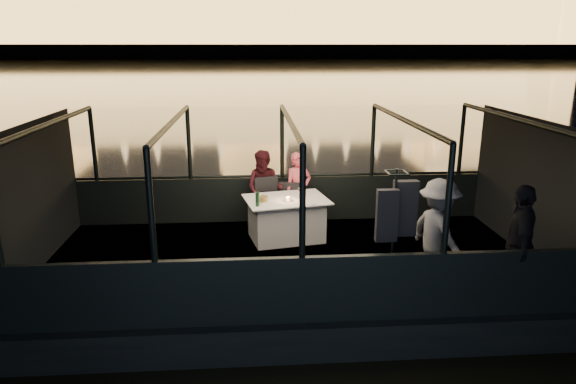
{
  "coord_description": "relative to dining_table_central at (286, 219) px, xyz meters",
  "views": [
    {
      "loc": [
        -0.6,
        -7.86,
        3.94
      ],
      "look_at": [
        0.0,
        0.4,
        1.55
      ],
      "focal_mm": 32.0,
      "sensor_mm": 36.0,
      "label": 1
    }
  ],
  "objects": [
    {
      "name": "river_water",
      "position": [
        -0.01,
        79.05,
        -0.89
      ],
      "size": [
        500.0,
        500.0,
        0.0
      ],
      "primitive_type": "plane",
      "color": "black",
      "rests_on": "ground"
    },
    {
      "name": "boat_hull",
      "position": [
        -0.01,
        -0.95,
        -0.89
      ],
      "size": [
        8.6,
        4.4,
        1.0
      ],
      "primitive_type": "cube",
      "color": "black",
      "rests_on": "river_water"
    },
    {
      "name": "boat_deck",
      "position": [
        -0.01,
        -0.95,
        -0.41
      ],
      "size": [
        8.0,
        4.0,
        0.04
      ],
      "primitive_type": "cube",
      "color": "black",
      "rests_on": "boat_hull"
    },
    {
      "name": "gunwale_port",
      "position": [
        -0.01,
        1.05,
        0.06
      ],
      "size": [
        8.0,
        0.08,
        0.9
      ],
      "primitive_type": "cube",
      "color": "black",
      "rests_on": "boat_deck"
    },
    {
      "name": "gunwale_starboard",
      "position": [
        -0.01,
        -2.95,
        0.06
      ],
      "size": [
        8.0,
        0.08,
        0.9
      ],
      "primitive_type": "cube",
      "color": "black",
      "rests_on": "boat_deck"
    },
    {
      "name": "cabin_glass_port",
      "position": [
        -0.01,
        1.05,
        1.21
      ],
      "size": [
        8.0,
        0.02,
        1.4
      ],
      "primitive_type": null,
      "color": "#99B2B2",
      "rests_on": "gunwale_port"
    },
    {
      "name": "cabin_glass_starboard",
      "position": [
        -0.01,
        -2.95,
        1.21
      ],
      "size": [
        8.0,
        0.02,
        1.4
      ],
      "primitive_type": null,
      "color": "#99B2B2",
      "rests_on": "gunwale_starboard"
    },
    {
      "name": "cabin_roof_glass",
      "position": [
        -0.01,
        -0.95,
        1.91
      ],
      "size": [
        8.0,
        4.0,
        0.02
      ],
      "primitive_type": null,
      "color": "#99B2B2",
      "rests_on": "boat_deck"
    },
    {
      "name": "end_wall_fore",
      "position": [
        -4.01,
        -0.95,
        0.76
      ],
      "size": [
        0.02,
        4.0,
        2.3
      ],
      "primitive_type": null,
      "color": "black",
      "rests_on": "boat_deck"
    },
    {
      "name": "end_wall_aft",
      "position": [
        3.99,
        -0.95,
        0.76
      ],
      "size": [
        0.02,
        4.0,
        2.3
      ],
      "primitive_type": null,
      "color": "black",
      "rests_on": "boat_deck"
    },
    {
      "name": "canopy_ribs",
      "position": [
        -0.01,
        -0.95,
        0.76
      ],
      "size": [
        8.0,
        4.0,
        2.3
      ],
      "primitive_type": null,
      "color": "black",
      "rests_on": "boat_deck"
    },
    {
      "name": "embankment",
      "position": [
        -0.01,
        209.05,
        0.11
      ],
      "size": [
        400.0,
        140.0,
        6.0
      ],
      "primitive_type": "cube",
      "color": "#423D33",
      "rests_on": "ground"
    },
    {
      "name": "dining_table_central",
      "position": [
        0.0,
        0.0,
        0.0
      ],
      "size": [
        1.63,
        1.32,
        0.77
      ],
      "primitive_type": "cube",
      "rotation": [
        0.0,
        0.0,
        0.2
      ],
      "color": "white",
      "rests_on": "boat_deck"
    },
    {
      "name": "chair_port_left",
      "position": [
        -0.34,
        0.45,
        0.06
      ],
      "size": [
        0.58,
        0.58,
        1.0
      ],
      "primitive_type": "cube",
      "rotation": [
        0.0,
        0.0,
        0.3
      ],
      "color": "black",
      "rests_on": "boat_deck"
    },
    {
      "name": "chair_port_right",
      "position": [
        0.11,
        0.45,
        0.06
      ],
      "size": [
        0.51,
        0.51,
        0.89
      ],
      "primitive_type": "cube",
      "rotation": [
        0.0,
        0.0,
        -0.27
      ],
      "color": "black",
      "rests_on": "boat_deck"
    },
    {
      "name": "coat_stand",
      "position": [
        1.3,
        -2.36,
        0.51
      ],
      "size": [
        0.61,
        0.54,
        1.86
      ],
      "primitive_type": null,
      "rotation": [
        0.0,
        0.0,
        0.28
      ],
      "color": "black",
      "rests_on": "boat_deck"
    },
    {
      "name": "person_woman_coral",
      "position": [
        0.28,
        0.72,
        0.36
      ],
      "size": [
        0.61,
        0.5,
        1.46
      ],
      "primitive_type": "imported",
      "rotation": [
        0.0,
        0.0,
        0.32
      ],
      "color": "#EB5564",
      "rests_on": "boat_deck"
    },
    {
      "name": "person_man_maroon",
      "position": [
        -0.37,
        0.72,
        0.36
      ],
      "size": [
        0.85,
        0.74,
        1.51
      ],
      "primitive_type": "imported",
      "rotation": [
        0.0,
        0.0,
        -0.27
      ],
      "color": "#401118",
      "rests_on": "boat_deck"
    },
    {
      "name": "passenger_stripe",
      "position": [
        2.06,
        -2.01,
        0.47
      ],
      "size": [
        0.89,
        1.18,
        1.62
      ],
      "primitive_type": "imported",
      "rotation": [
        0.0,
        0.0,
        1.89
      ],
      "color": "silver",
      "rests_on": "boat_deck"
    },
    {
      "name": "passenger_dark",
      "position": [
        3.0,
        -2.55,
        0.47
      ],
      "size": [
        0.76,
        1.07,
        1.67
      ],
      "primitive_type": "imported",
      "rotation": [
        0.0,
        0.0,
        4.31
      ],
      "color": "black",
      "rests_on": "boat_deck"
    },
    {
      "name": "wine_bottle",
      "position": [
        -0.52,
        -0.39,
        0.53
      ],
      "size": [
        0.08,
        0.08,
        0.3
      ],
      "primitive_type": "cylinder",
      "rotation": [
        0.0,
        0.0,
        -0.18
      ],
      "color": "#13351B",
      "rests_on": "dining_table_central"
    },
    {
      "name": "bread_basket",
      "position": [
        -0.44,
        -0.09,
        0.42
      ],
      "size": [
        0.21,
        0.21,
        0.08
      ],
      "primitive_type": "cylinder",
      "rotation": [
        0.0,
        0.0,
        -0.01
      ],
      "color": "olive",
      "rests_on": "dining_table_central"
    },
    {
      "name": "amber_candle",
      "position": [
        0.02,
        -0.12,
        0.42
      ],
      "size": [
        0.06,
        0.06,
        0.07
      ],
      "primitive_type": "cylinder",
      "rotation": [
        0.0,
        0.0,
        0.18
      ],
      "color": "#FF873F",
      "rests_on": "dining_table_central"
    },
    {
      "name": "plate_near",
      "position": [
        0.41,
        -0.33,
        0.39
      ],
      "size": [
        0.27,
        0.27,
        0.01
      ],
      "primitive_type": "cylinder",
      "rotation": [
        0.0,
        0.0,
        -0.3
      ],
      "color": "silver",
      "rests_on": "dining_table_central"
    },
    {
      "name": "plate_far",
      "position": [
        -0.41,
        0.01,
        0.39
      ],
      "size": [
        0.25,
        0.25,
        0.01
      ],
      "primitive_type": "cylinder",
      "rotation": [
        0.0,
        0.0,
        0.1
      ],
      "color": "white",
      "rests_on": "dining_table_central"
    },
    {
      "name": "wine_glass_white",
      "position": [
        -0.48,
        -0.28,
        0.48
      ],
      "size": [
        0.08,
        0.08,
        0.2
      ],
      "primitive_type": null,
      "rotation": [
        0.0,
        0.0,
        0.31
      ],
      "color": "silver",
      "rests_on": "dining_table_central"
    },
    {
      "name": "wine_glass_red",
      "position": [
        0.25,
        0.04,
        0.48
      ],
      "size": [
        0.08,
        0.08,
        0.18
      ],
      "primitive_type": null,
      "rotation": [
        0.0,
        0.0,
        0.29
      ],
      "color": "white",
      "rests_on": "dining_table_central"
    }
  ]
}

